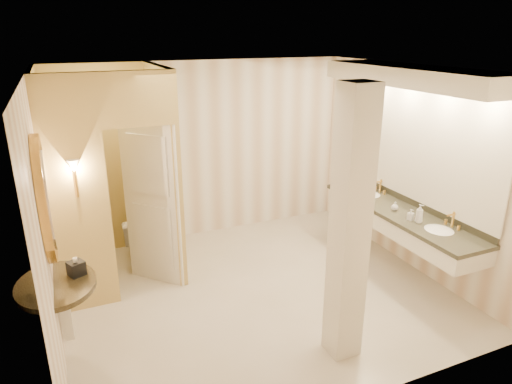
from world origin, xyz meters
TOP-DOWN VIEW (x-y plane):
  - floor at (0.00, 0.00)m, footprint 4.50×4.50m
  - ceiling at (0.00, 0.00)m, footprint 4.50×4.50m
  - wall_back at (0.00, 2.00)m, footprint 4.50×0.02m
  - wall_front at (0.00, -2.00)m, footprint 4.50×0.02m
  - wall_left at (-2.25, 0.00)m, footprint 0.02×4.00m
  - wall_right at (2.25, 0.00)m, footprint 0.02×4.00m
  - toilet_closet at (-1.14, 0.96)m, footprint 1.50×1.55m
  - wall_sconce at (-1.93, 0.43)m, footprint 0.14×0.14m
  - vanity at (1.98, -0.23)m, footprint 0.75×2.72m
  - console_shelf at (-2.21, -0.41)m, footprint 0.90×0.90m
  - pillar at (0.35, -1.36)m, footprint 0.29×0.29m
  - tissue_box at (-2.04, -0.33)m, footprint 0.18×0.18m
  - toilet at (-1.21, 1.42)m, footprint 0.45×0.72m
  - soap_bottle_a at (1.84, -0.54)m, footprint 0.08×0.08m
  - soap_bottle_b at (1.88, -0.20)m, footprint 0.09×0.09m
  - soap_bottle_c at (1.88, -0.64)m, footprint 0.12×0.12m

SIDE VIEW (x-z plane):
  - floor at x=0.00m, z-range 0.00..0.00m
  - toilet at x=-1.21m, z-range 0.00..0.71m
  - soap_bottle_b at x=1.88m, z-range 0.88..0.99m
  - tissue_box at x=-2.04m, z-range 0.88..1.01m
  - soap_bottle_a at x=1.84m, z-range 0.88..1.02m
  - soap_bottle_c at x=1.88m, z-range 0.88..1.11m
  - console_shelf at x=-2.21m, z-range 0.39..2.29m
  - wall_back at x=0.00m, z-range 0.00..2.70m
  - wall_front at x=0.00m, z-range 0.00..2.70m
  - wall_left at x=-2.25m, z-range 0.00..2.70m
  - wall_right at x=2.25m, z-range 0.00..2.70m
  - pillar at x=0.35m, z-range 0.00..2.70m
  - toilet_closet at x=-1.14m, z-range 0.04..2.74m
  - vanity at x=1.98m, z-range 0.58..2.67m
  - wall_sconce at x=-1.93m, z-range 1.52..1.94m
  - ceiling at x=0.00m, z-range 2.70..2.70m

